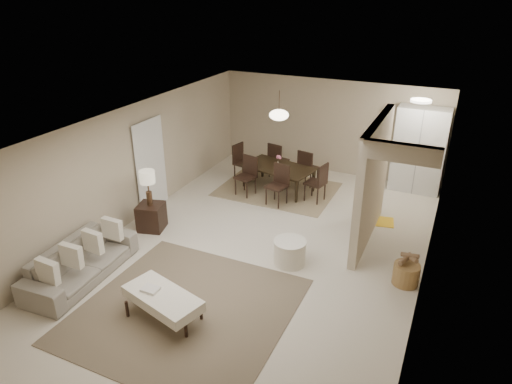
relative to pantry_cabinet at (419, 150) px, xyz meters
The scene contains 22 objects.
floor 4.88m from the pantry_cabinet, 119.52° to the right, with size 9.00×9.00×0.00m, color beige.
ceiling 4.98m from the pantry_cabinet, 119.52° to the right, with size 9.00×9.00×0.00m, color white.
back_wall 2.38m from the pantry_cabinet, behind, with size 6.00×6.00×0.00m, color tan.
left_wall 6.77m from the pantry_cabinet, 142.20° to the right, with size 9.00×9.00×0.00m, color tan.
right_wall 4.21m from the pantry_cabinet, 81.10° to the right, with size 9.00×9.00×0.00m, color tan.
partition 2.96m from the pantry_cabinet, 100.74° to the right, with size 0.15×2.50×2.50m, color tan.
doorway 6.40m from the pantry_cabinet, 146.29° to the right, with size 0.04×0.90×2.04m, color black.
pantry_cabinet is the anchor object (origin of this frame).
flush_light 1.70m from the pantry_cabinet, 93.01° to the right, with size 0.44×0.44×0.05m, color white.
living_rug 6.96m from the pantry_cabinet, 112.74° to the right, with size 3.20×3.20×0.01m, color brown.
sofa 7.99m from the pantry_cabinet, 127.10° to the right, with size 0.85×2.18×0.64m, color gray.
ottoman_bench 7.27m from the pantry_cabinet, 113.28° to the right, with size 1.40×0.91×0.46m.
side_table 6.51m from the pantry_cabinet, 137.24° to the right, with size 0.51×0.51×0.56m, color black.
table_lamp 6.47m from the pantry_cabinet, 137.24° to the right, with size 0.32×0.32×0.76m.
round_pouf 4.77m from the pantry_cabinet, 110.48° to the right, with size 0.61×0.61×0.47m, color silver.
wicker_basket 4.26m from the pantry_cabinet, 84.49° to the right, with size 0.45×0.45×0.38m, color olive.
dining_rug 3.57m from the pantry_cabinet, 155.29° to the right, with size 2.80×2.10×0.01m, color #817050.
dining_table 3.50m from the pantry_cabinet, 155.29° to the right, with size 1.74×0.97×0.61m, color black.
dining_chairs 3.47m from the pantry_cabinet, 155.29° to the right, with size 2.60×2.09×0.96m.
vase 3.44m from the pantry_cabinet, 155.29° to the right, with size 0.14×0.14×0.15m, color silver.
yellow_mat 2.39m from the pantry_cabinet, 104.27° to the right, with size 0.79×0.48×0.01m, color yellow.
pendant_light 3.53m from the pantry_cabinet, 155.29° to the right, with size 0.46×0.46×0.71m.
Camera 1 is at (3.14, -7.00, 4.76)m, focal length 32.00 mm.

